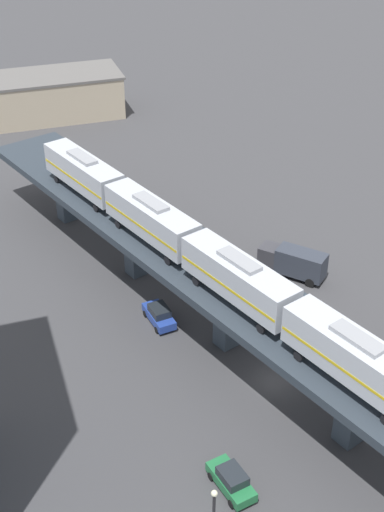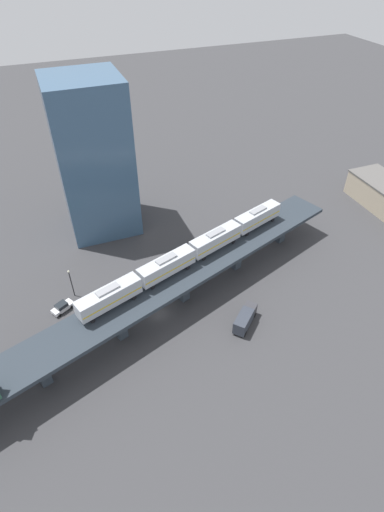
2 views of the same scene
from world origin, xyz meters
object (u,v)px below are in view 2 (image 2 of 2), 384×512
at_px(street_car_blue, 198,273).
at_px(street_car_green, 102,297).
at_px(subway_train, 192,252).
at_px(office_tower, 94,159).
at_px(street_car_white, 62,307).
at_px(delivery_truck, 245,318).
at_px(street_lamp, 71,281).

bearing_deg(street_car_blue, street_car_green, -91.65).
height_order(subway_train, office_tower, office_tower).
height_order(street_car_green, street_car_blue, same).
xyz_separation_m(subway_train, street_car_white, (-3.22, -26.34, -8.70)).
distance_m(street_car_blue, delivery_truck, 16.19).
bearing_deg(street_car_green, office_tower, 167.15).
bearing_deg(street_lamp, street_car_green, 56.87).
distance_m(street_car_blue, street_lamp, 26.39).
xyz_separation_m(street_car_blue, street_car_white, (-0.64, -28.69, 0.00)).
relative_size(street_car_green, office_tower, 0.13).
height_order(subway_train, street_car_blue, subway_train).
bearing_deg(delivery_truck, street_car_white, -117.25).
xyz_separation_m(street_car_white, office_tower, (-26.65, 13.92, 17.06)).
height_order(street_lamp, office_tower, office_tower).
distance_m(street_car_green, street_lamp, 6.82).
xyz_separation_m(street_car_green, street_lamp, (-3.30, -5.06, 3.17)).
xyz_separation_m(street_lamp, office_tower, (-23.38, 11.14, 13.89)).
height_order(street_car_blue, street_car_white, same).
xyz_separation_m(street_car_white, street_lamp, (-3.26, 2.78, 3.17)).
distance_m(delivery_truck, office_tower, 49.49).
bearing_deg(delivery_truck, street_lamp, -124.04).
bearing_deg(office_tower, delivery_truck, 22.73).
bearing_deg(subway_train, delivery_truck, 23.07).
xyz_separation_m(street_car_blue, street_lamp, (-3.90, -25.91, 3.17)).
bearing_deg(street_car_white, street_car_green, 89.71).
height_order(street_car_white, office_tower, office_tower).
bearing_deg(street_car_blue, delivery_truck, 11.76).
bearing_deg(street_car_blue, subway_train, -42.29).
relative_size(street_car_green, street_car_blue, 1.01).
bearing_deg(street_car_white, street_lamp, 139.58).
bearing_deg(subway_train, street_car_blue, 137.71).
bearing_deg(street_lamp, delivery_truck, 55.96).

